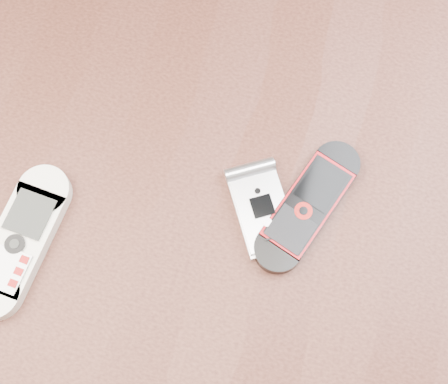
{
  "coord_description": "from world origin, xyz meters",
  "views": [
    {
      "loc": [
        0.05,
        -0.17,
        1.29
      ],
      "look_at": [
        0.01,
        0.0,
        0.76
      ],
      "focal_mm": 50.0,
      "sensor_mm": 36.0,
      "label": 1
    }
  ],
  "objects": [
    {
      "name": "ground",
      "position": [
        0.0,
        0.0,
        0.0
      ],
      "size": [
        4.0,
        4.0,
        0.0
      ],
      "primitive_type": "plane",
      "color": "#472B19",
      "rests_on": "ground"
    },
    {
      "name": "table",
      "position": [
        0.0,
        0.0,
        0.64
      ],
      "size": [
        1.2,
        0.8,
        0.75
      ],
      "color": "black",
      "rests_on": "ground"
    },
    {
      "name": "nokia_white",
      "position": [
        -0.16,
        -0.09,
        0.76
      ],
      "size": [
        0.06,
        0.15,
        0.02
      ],
      "primitive_type": "cube",
      "rotation": [
        0.0,
        0.0,
        -0.09
      ],
      "color": "white",
      "rests_on": "table"
    },
    {
      "name": "nokia_black_red",
      "position": [
        0.08,
        0.01,
        0.76
      ],
      "size": [
        0.09,
        0.15,
        0.01
      ],
      "primitive_type": "cube",
      "rotation": [
        0.0,
        0.0,
        -0.35
      ],
      "color": "black",
      "rests_on": "table"
    },
    {
      "name": "motorola_razr",
      "position": [
        0.04,
        -0.01,
        0.76
      ],
      "size": [
        0.09,
        0.1,
        0.01
      ],
      "primitive_type": "cube",
      "rotation": [
        0.0,
        0.0,
        0.54
      ],
      "color": "silver",
      "rests_on": "table"
    }
  ]
}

